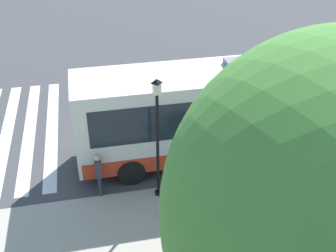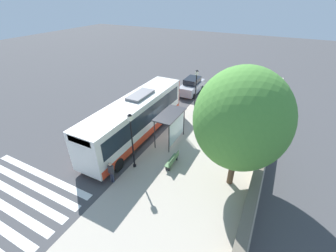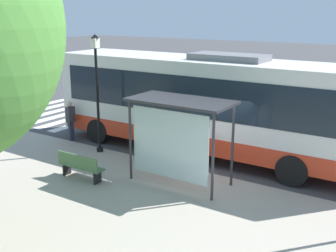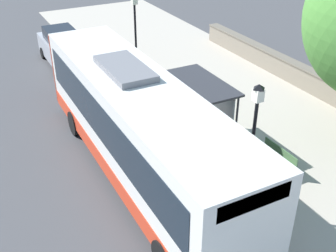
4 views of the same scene
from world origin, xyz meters
The scene contains 12 objects.
ground_plane centered at (0.00, 0.00, 0.00)m, with size 120.00×120.00×0.00m, color #424244.
sidewalk_plaza centered at (-4.50, 0.00, 0.01)m, with size 9.00×44.00×0.02m.
crosswalk_stripes centered at (5.00, 10.64, 0.00)m, with size 9.00×5.25×0.01m.
stone_wall centered at (-8.55, 0.00, 0.55)m, with size 0.60×20.00×1.08m.
bus centered at (1.69, 1.12, 1.96)m, with size 2.67×12.06×3.79m.
bus_shelter centered at (-1.34, 0.40, 2.17)m, with size 1.58×3.20×2.66m.
pedestrian centered at (0.11, 6.50, 0.97)m, with size 0.34×0.22×1.66m.
bench centered at (-2.76, 3.15, 0.48)m, with size 0.40×1.68×0.88m.
street_lamp_near centered at (-1.16, -5.42, 2.76)m, with size 0.28×0.28×4.68m.
street_lamp_far centered at (-0.34, 4.54, 2.62)m, with size 0.28×0.28×4.42m.
shade_tree centered at (-6.98, 2.95, 4.90)m, with size 5.53×5.53×7.95m.
parked_car_behind_bus centered at (1.15, -10.35, 0.95)m, with size 1.93×4.59×1.96m.
Camera 2 is at (-8.30, 14.71, 11.14)m, focal length 24.00 mm.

